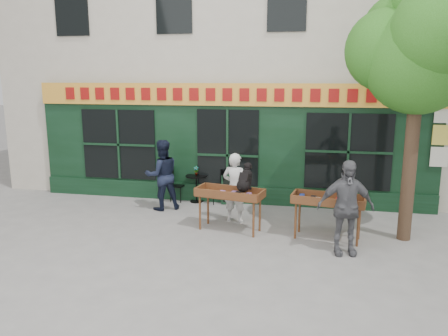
{
  "coord_description": "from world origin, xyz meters",
  "views": [
    {
      "loc": [
        2.25,
        -9.29,
        3.45
      ],
      "look_at": [
        0.27,
        0.5,
        1.37
      ],
      "focal_mm": 35.0,
      "sensor_mm": 36.0,
      "label": 1
    }
  ],
  "objects_px": {
    "bistro_table": "(196,183)",
    "man_left": "(162,175)",
    "book_cart_center": "(230,196)",
    "book_cart_right": "(328,202)",
    "woman": "(235,188)",
    "man_right": "(345,208)",
    "dog": "(245,177)"
  },
  "relations": [
    {
      "from": "bistro_table",
      "to": "man_left",
      "type": "height_order",
      "value": "man_left"
    },
    {
      "from": "book_cart_center",
      "to": "book_cart_right",
      "type": "relative_size",
      "value": 1.01
    },
    {
      "from": "man_right",
      "to": "bistro_table",
      "type": "bearing_deg",
      "value": 131.23
    },
    {
      "from": "book_cart_center",
      "to": "book_cart_right",
      "type": "height_order",
      "value": "same"
    },
    {
      "from": "book_cart_center",
      "to": "woman",
      "type": "distance_m",
      "value": 0.65
    },
    {
      "from": "bistro_table",
      "to": "book_cart_center",
      "type": "bearing_deg",
      "value": -57.27
    },
    {
      "from": "man_left",
      "to": "man_right",
      "type": "bearing_deg",
      "value": 121.64
    },
    {
      "from": "dog",
      "to": "man_right",
      "type": "height_order",
      "value": "man_right"
    },
    {
      "from": "bistro_table",
      "to": "book_cart_right",
      "type": "bearing_deg",
      "value": -32.26
    },
    {
      "from": "man_right",
      "to": "bistro_table",
      "type": "distance_m",
      "value": 4.87
    },
    {
      "from": "dog",
      "to": "woman",
      "type": "relative_size",
      "value": 0.35
    },
    {
      "from": "book_cart_center",
      "to": "book_cart_right",
      "type": "xyz_separation_m",
      "value": [
        2.17,
        -0.12,
        0.0
      ]
    },
    {
      "from": "book_cart_center",
      "to": "bistro_table",
      "type": "height_order",
      "value": "book_cart_center"
    },
    {
      "from": "book_cart_right",
      "to": "woman",
      "type": "bearing_deg",
      "value": 169.61
    },
    {
      "from": "woman",
      "to": "book_cart_right",
      "type": "xyz_separation_m",
      "value": [
        2.17,
        -0.77,
        -0.03
      ]
    },
    {
      "from": "dog",
      "to": "woman",
      "type": "xyz_separation_m",
      "value": [
        -0.35,
        0.7,
        -0.44
      ]
    },
    {
      "from": "man_right",
      "to": "man_left",
      "type": "relative_size",
      "value": 1.02
    },
    {
      "from": "book_cart_right",
      "to": "bistro_table",
      "type": "relative_size",
      "value": 2.08
    },
    {
      "from": "dog",
      "to": "man_right",
      "type": "bearing_deg",
      "value": -9.73
    },
    {
      "from": "bistro_table",
      "to": "woman",
      "type": "bearing_deg",
      "value": -47.1
    },
    {
      "from": "book_cart_center",
      "to": "man_left",
      "type": "bearing_deg",
      "value": 159.8
    },
    {
      "from": "dog",
      "to": "man_left",
      "type": "bearing_deg",
      "value": 162.75
    },
    {
      "from": "book_cart_center",
      "to": "woman",
      "type": "bearing_deg",
      "value": 101.37
    },
    {
      "from": "dog",
      "to": "book_cart_right",
      "type": "relative_size",
      "value": 0.38
    },
    {
      "from": "woman",
      "to": "bistro_table",
      "type": "relative_size",
      "value": 2.23
    },
    {
      "from": "dog",
      "to": "bistro_table",
      "type": "bearing_deg",
      "value": 139.68
    },
    {
      "from": "woman",
      "to": "dog",
      "type": "bearing_deg",
      "value": 127.93
    },
    {
      "from": "dog",
      "to": "book_cart_right",
      "type": "bearing_deg",
      "value": 9.2
    },
    {
      "from": "bistro_table",
      "to": "man_left",
      "type": "distance_m",
      "value": 1.16
    },
    {
      "from": "book_cart_right",
      "to": "dog",
      "type": "bearing_deg",
      "value": -173.07
    },
    {
      "from": "dog",
      "to": "bistro_table",
      "type": "relative_size",
      "value": 0.79
    },
    {
      "from": "dog",
      "to": "book_cart_right",
      "type": "height_order",
      "value": "dog"
    }
  ]
}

